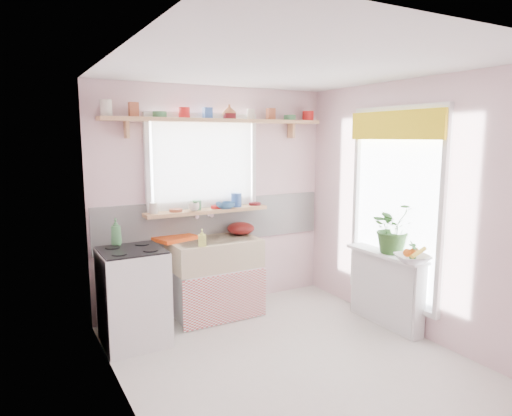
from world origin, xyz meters
TOP-DOWN VIEW (x-y plane):
  - room at (0.66, 0.86)m, footprint 3.20×3.20m
  - sink_unit at (-0.15, 1.29)m, footprint 0.95×0.65m
  - cooker at (-1.10, 1.05)m, footprint 0.58×0.58m
  - radiator_ledge at (1.30, 0.20)m, footprint 0.22×0.95m
  - windowsill at (-0.15, 1.48)m, footprint 1.40×0.22m
  - pine_shelf at (0.00, 1.47)m, footprint 2.52×0.24m
  - shelf_crockery at (-0.02, 1.47)m, footprint 2.47×0.11m
  - sill_crockery at (-0.20, 1.48)m, footprint 1.35×0.11m
  - dish_tray at (-0.53, 1.50)m, footprint 0.49×0.42m
  - colander at (0.22, 1.40)m, footprint 0.40×0.40m
  - jade_plant at (1.33, 0.17)m, footprint 0.53×0.48m
  - fruit_bowl at (1.21, -0.20)m, footprint 0.41×0.41m
  - herb_pot at (1.21, -0.20)m, footprint 0.12×0.09m
  - soap_bottle_sink at (-0.37, 1.10)m, footprint 0.10×0.10m
  - sill_cup at (-0.33, 1.42)m, footprint 0.15×0.15m
  - sill_bowl at (0.04, 1.42)m, footprint 0.26×0.26m
  - shelf_vase at (0.13, 1.48)m, footprint 0.18×0.18m
  - cooker_bottle at (-1.19, 1.27)m, footprint 0.13×0.13m
  - fruit at (1.22, -0.19)m, footprint 0.20×0.14m

SIDE VIEW (x-z plane):
  - radiator_ledge at x=1.30m, z-range 0.01..0.78m
  - sink_unit at x=-0.15m, z-range -0.13..0.99m
  - cooker at x=-1.10m, z-range 0.00..0.92m
  - fruit_bowl at x=1.21m, z-range 0.78..0.85m
  - dish_tray at x=-0.53m, z-range 0.85..0.89m
  - fruit at x=1.22m, z-range 0.83..0.92m
  - herb_pot at x=1.21m, z-range 0.78..0.98m
  - colander at x=0.22m, z-range 0.85..0.99m
  - soap_bottle_sink at x=-0.37m, z-range 0.85..1.02m
  - jade_plant at x=1.33m, z-range 0.78..1.30m
  - cooker_bottle at x=-1.19m, z-range 0.92..1.18m
  - windowsill at x=-0.15m, z-range 1.12..1.16m
  - sill_bowl at x=0.04m, z-range 1.16..1.23m
  - sill_cup at x=-0.33m, z-range 1.16..1.25m
  - sill_crockery at x=-0.20m, z-range 1.15..1.27m
  - room at x=0.66m, z-range -0.23..2.97m
  - pine_shelf at x=0.00m, z-range 2.10..2.14m
  - shelf_crockery at x=-0.02m, z-range 2.13..2.25m
  - shelf_vase at x=0.13m, z-range 2.14..2.30m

